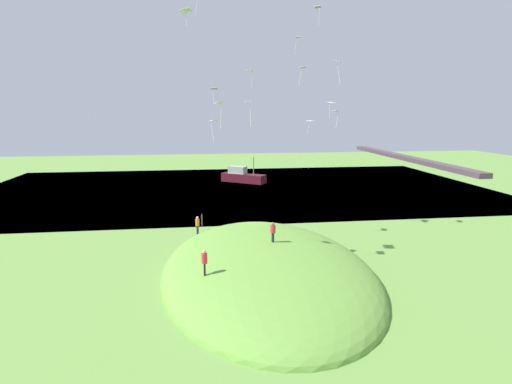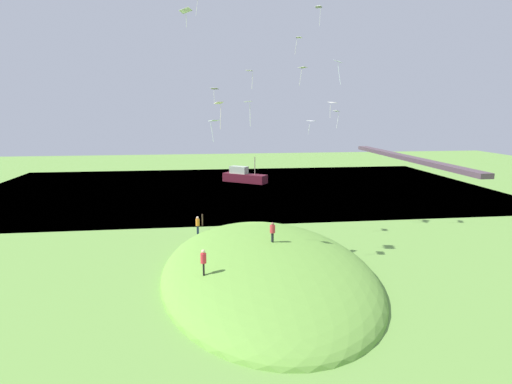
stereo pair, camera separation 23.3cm
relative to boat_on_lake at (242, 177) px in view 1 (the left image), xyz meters
name	(u,v)px [view 1 (the left image)]	position (x,y,z in m)	size (l,w,h in m)	color
ground_plane	(256,231)	(30.41, -1.71, -0.99)	(160.00, 160.00, 0.00)	#6A9A42
lake_water	(235,189)	(5.48, -1.71, -1.19)	(45.06, 80.00, 0.40)	#31607D
grass_hill	(267,272)	(41.67, -2.40, -0.99)	(25.80, 16.04, 4.17)	#6AA23E
bridge_deck_far	(406,158)	(5.48, 27.13, 3.44)	(40.55, 1.80, 0.70)	#52414A
boat_on_lake	(242,177)	(0.00, 0.00, 0.00)	(6.40, 7.65, 4.55)	#4F1421
person_walking_path	(273,230)	(40.66, -1.80, 2.08)	(0.51, 0.51, 1.61)	black
person_near_shore	(197,223)	(32.73, -7.72, 0.72)	(0.40, 0.40, 1.76)	#1B2744
person_watching_kites	(204,259)	(45.52, -7.22, 1.68)	(0.42, 0.42, 1.78)	black
kite_0	(336,113)	(30.35, 6.42, 11.05)	(0.72, 0.64, 1.82)	white
kite_1	(186,11)	(38.78, -8.08, 18.49)	(1.25, 1.00, 1.27)	silver
kite_2	(298,39)	(28.48, 2.79, 18.40)	(0.95, 0.84, 1.66)	silver
kite_3	(332,103)	(27.89, 6.71, 12.03)	(0.96, 1.05, 1.69)	white
kite_5	(310,121)	(26.48, 4.81, 10.12)	(1.15, 1.13, 1.49)	white
kite_6	(249,72)	(33.08, -2.70, 14.72)	(0.96, 0.81, 1.67)	white
kite_7	(318,9)	(22.19, 6.54, 22.73)	(0.85, 0.89, 2.18)	silver
kite_8	(215,122)	(40.43, -6.20, 10.43)	(0.84, 0.89, 1.66)	white
kite_9	(338,63)	(31.09, 6.15, 15.85)	(1.26, 1.13, 2.36)	white
kite_10	(219,106)	(38.82, -5.74, 11.64)	(0.75, 0.80, 2.11)	white
kite_11	(302,69)	(30.19, 2.88, 15.34)	(1.11, 1.08, 1.79)	silver
kite_12	(249,103)	(39.72, -3.57, 11.83)	(0.97, 0.78, 1.90)	silver
kite_13	(214,90)	(23.03, -5.55, 13.61)	(0.91, 1.01, 1.70)	silver
mooring_post	(202,220)	(27.56, -7.27, -0.36)	(0.14, 0.14, 1.27)	#503928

